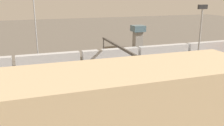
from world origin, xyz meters
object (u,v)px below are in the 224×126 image
object	(u,v)px
train_on_track_1	(111,55)
signal_gantry	(120,49)
train_on_track_5	(136,70)
light_mast_1	(200,34)
maintenance_shed	(135,101)
train_on_track_7	(192,74)
control_tower	(138,35)
light_mast_0	(35,16)

from	to	relation	value
train_on_track_1	signal_gantry	distance (m)	13.53
train_on_track_5	light_mast_1	world-z (taller)	light_mast_1
light_mast_1	maintenance_shed	world-z (taller)	light_mast_1
train_on_track_7	train_on_track_5	bearing A→B (deg)	-34.72
maintenance_shed	control_tower	world-z (taller)	maintenance_shed
train_on_track_5	train_on_track_1	size ratio (longest dim) A/B	1.00
light_mast_1	signal_gantry	size ratio (longest dim) A/B	0.59
control_tower	train_on_track_7	bearing A→B (deg)	84.92
train_on_track_5	light_mast_0	xyz separation A→B (m)	(29.86, -28.30, 16.09)
train_on_track_1	control_tower	world-z (taller)	control_tower
train_on_track_7	signal_gantry	bearing A→B (deg)	-45.20
train_on_track_5	control_tower	world-z (taller)	control_tower
train_on_track_5	light_mast_1	bearing A→B (deg)	134.93
train_on_track_7	control_tower	distance (m)	50.46
train_on_track_1	control_tower	bearing A→B (deg)	-136.42
control_tower	maintenance_shed	bearing A→B (deg)	64.90
train_on_track_5	control_tower	distance (m)	44.53
light_mast_1	maintenance_shed	xyz separation A→B (m)	(27.87, 17.95, -8.64)
maintenance_shed	signal_gantry	bearing A→B (deg)	-106.65
train_on_track_5	maintenance_shed	xyz separation A→B (m)	(14.55, 31.31, 4.61)
light_mast_1	signal_gantry	world-z (taller)	light_mast_1
train_on_track_1	train_on_track_7	bearing A→B (deg)	118.99
light_mast_1	control_tower	world-z (taller)	light_mast_1
train_on_track_7	maintenance_shed	distance (m)	36.25
control_tower	light_mast_0	bearing A→B (deg)	13.56
maintenance_shed	light_mast_0	bearing A→B (deg)	-75.60
train_on_track_7	light_mast_0	size ratio (longest dim) A/B	0.35
signal_gantry	maintenance_shed	size ratio (longest dim) A/B	0.83
train_on_track_7	light_mast_1	size ratio (longest dim) A/B	0.43
train_on_track_7	maintenance_shed	bearing A→B (deg)	36.33
train_on_track_1	signal_gantry	xyz separation A→B (m)	(0.75, 12.50, 5.11)
light_mast_1	control_tower	distance (m)	54.36
train_on_track_1	light_mast_1	size ratio (longest dim) A/B	5.11
light_mast_0	maintenance_shed	world-z (taller)	light_mast_0
light_mast_1	train_on_track_1	bearing A→B (deg)	-65.05
signal_gantry	train_on_track_1	bearing A→B (deg)	-93.43
control_tower	train_on_track_5	bearing A→B (deg)	64.77
signal_gantry	maintenance_shed	distance (m)	40.52
train_on_track_7	control_tower	world-z (taller)	control_tower
maintenance_shed	control_tower	bearing A→B (deg)	-115.10
light_mast_1	maintenance_shed	size ratio (longest dim) A/B	0.49
light_mast_1	signal_gantry	distance (m)	27.50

